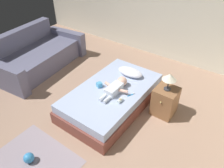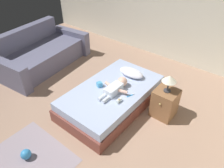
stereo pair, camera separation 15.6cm
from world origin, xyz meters
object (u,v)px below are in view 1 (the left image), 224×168
at_px(bed, 112,97).
at_px(toy_block, 99,85).
at_px(toothbrush, 131,95).
at_px(nightstand, 165,101).
at_px(lamp, 169,78).
at_px(baby, 116,87).
at_px(pillow, 130,72).
at_px(toy_ball, 29,158).
at_px(baby_bottle, 120,100).
at_px(couch, 37,56).

height_order(bed, toy_block, toy_block).
height_order(bed, toothbrush, toothbrush).
relative_size(nightstand, toy_block, 4.72).
bearing_deg(lamp, baby, -154.57).
relative_size(pillow, toy_ball, 3.38).
relative_size(nightstand, lamp, 1.73).
xyz_separation_m(lamp, baby_bottle, (-0.56, -0.60, -0.35)).
height_order(baby, toothbrush, baby).
bearing_deg(pillow, toy_block, -110.74).
bearing_deg(lamp, toy_block, -156.87).
height_order(baby, couch, couch).
height_order(bed, couch, couch).
bearing_deg(couch, lamp, 5.14).
bearing_deg(baby, toothbrush, 8.31).
distance_m(bed, baby_bottle, 0.46).
xyz_separation_m(baby, toy_block, (-0.31, -0.10, -0.03)).
height_order(toothbrush, toy_ball, toothbrush).
distance_m(bed, lamp, 1.12).
relative_size(baby, toy_block, 6.11).
height_order(toothbrush, nightstand, nightstand).
bearing_deg(pillow, lamp, -12.39).
bearing_deg(toy_ball, bed, 81.98).
relative_size(toy_ball, baby_bottle, 1.30).
xyz_separation_m(lamp, toy_block, (-1.10, -0.47, -0.34)).
relative_size(couch, lamp, 7.31).
xyz_separation_m(bed, lamp, (0.88, 0.38, 0.59)).
distance_m(toy_ball, baby_bottle, 1.62).
relative_size(toy_block, baby_bottle, 0.97).
height_order(baby, lamp, lamp).
height_order(pillow, nightstand, nightstand).
bearing_deg(pillow, nightstand, -12.40).
bearing_deg(toy_ball, toothbrush, 70.38).
relative_size(bed, toy_ball, 13.09).
bearing_deg(toy_ball, nightstand, 61.62).
bearing_deg(toothbrush, baby_bottle, -102.16).
bearing_deg(toy_ball, pillow, 83.20).
bearing_deg(couch, toothbrush, -1.07).
xyz_separation_m(baby, couch, (-2.36, 0.09, -0.17)).
xyz_separation_m(baby, toy_ball, (-0.33, -1.70, -0.38)).
bearing_deg(lamp, toy_ball, -118.38).
xyz_separation_m(toy_ball, toy_block, (0.02, 1.61, 0.35)).
height_order(couch, lamp, couch).
distance_m(bed, couch, 2.27).
distance_m(pillow, baby, 0.57).
bearing_deg(couch, toy_ball, -41.45).
bearing_deg(bed, couch, 177.65).
bearing_deg(nightstand, lamp, 90.00).
height_order(bed, baby_bottle, baby_bottle).
xyz_separation_m(bed, nightstand, (0.88, 0.38, 0.08)).
height_order(couch, toy_ball, couch).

